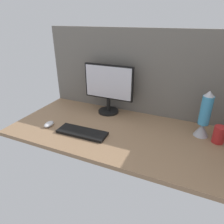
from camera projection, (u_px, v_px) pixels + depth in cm
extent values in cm
cube|color=#8C6B4C|center=(130.00, 133.00, 149.49)|extent=(180.00, 80.00, 3.00)
cube|color=slate|center=(147.00, 74.00, 164.85)|extent=(180.00, 5.00, 69.99)
cylinder|color=black|center=(108.00, 111.00, 179.34)|extent=(18.00, 18.00, 1.80)
cylinder|color=black|center=(108.00, 105.00, 176.60)|extent=(3.20, 3.20, 11.00)
cube|color=black|center=(109.00, 82.00, 168.76)|extent=(43.52, 2.40, 29.45)
cube|color=silver|center=(108.00, 83.00, 167.61)|extent=(41.12, 0.60, 27.05)
cube|color=black|center=(82.00, 132.00, 146.02)|extent=(37.32, 13.93, 2.00)
ellipsoid|color=silver|center=(49.00, 124.00, 155.84)|extent=(5.63, 9.62, 3.40)
cylinder|color=red|center=(219.00, 135.00, 134.01)|extent=(7.74, 7.74, 11.83)
cone|color=#A5A5AD|center=(202.00, 130.00, 142.48)|extent=(10.32, 10.32, 9.38)
cylinder|color=#3F99CC|center=(206.00, 110.00, 136.06)|extent=(7.50, 7.50, 20.63)
cone|color=#A5A5AD|center=(210.00, 94.00, 130.84)|extent=(6.75, 6.75, 3.75)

